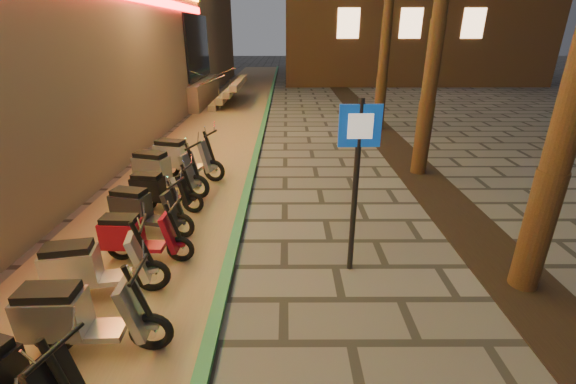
{
  "coord_description": "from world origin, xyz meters",
  "views": [
    {
      "loc": [
        0.04,
        -2.81,
        3.55
      ],
      "look_at": [
        0.06,
        2.8,
        1.2
      ],
      "focal_mm": 24.0,
      "sensor_mm": 36.0,
      "label": 1
    }
  ],
  "objects_px": {
    "scooter_8": "(143,209)",
    "scooter_10": "(163,171)",
    "scooter_5": "(77,317)",
    "scooter_9": "(159,190)",
    "pedestrian_sign": "(357,165)",
    "scooter_6": "(92,267)",
    "scooter_11": "(182,158)",
    "scooter_4": "(5,380)",
    "scooter_7": "(136,236)"
  },
  "relations": [
    {
      "from": "scooter_11",
      "to": "scooter_5",
      "type": "bearing_deg",
      "value": -72.52
    },
    {
      "from": "pedestrian_sign",
      "to": "scooter_9",
      "type": "bearing_deg",
      "value": 147.81
    },
    {
      "from": "scooter_8",
      "to": "scooter_7",
      "type": "bearing_deg",
      "value": -64.32
    },
    {
      "from": "scooter_6",
      "to": "scooter_7",
      "type": "distance_m",
      "value": 1.0
    },
    {
      "from": "scooter_11",
      "to": "scooter_4",
      "type": "bearing_deg",
      "value": -74.99
    },
    {
      "from": "scooter_8",
      "to": "scooter_9",
      "type": "height_order",
      "value": "scooter_8"
    },
    {
      "from": "scooter_10",
      "to": "scooter_9",
      "type": "bearing_deg",
      "value": -62.57
    },
    {
      "from": "scooter_5",
      "to": "scooter_4",
      "type": "bearing_deg",
      "value": -108.14
    },
    {
      "from": "scooter_11",
      "to": "scooter_7",
      "type": "bearing_deg",
      "value": -71.95
    },
    {
      "from": "pedestrian_sign",
      "to": "scooter_10",
      "type": "relative_size",
      "value": 1.48
    },
    {
      "from": "scooter_5",
      "to": "scooter_11",
      "type": "distance_m",
      "value": 5.88
    },
    {
      "from": "pedestrian_sign",
      "to": "scooter_6",
      "type": "xyz_separation_m",
      "value": [
        -3.75,
        -0.71,
        -1.26
      ]
    },
    {
      "from": "pedestrian_sign",
      "to": "scooter_6",
      "type": "height_order",
      "value": "pedestrian_sign"
    },
    {
      "from": "scooter_10",
      "to": "scooter_11",
      "type": "relative_size",
      "value": 0.99
    },
    {
      "from": "scooter_7",
      "to": "pedestrian_sign",
      "type": "bearing_deg",
      "value": -1.52
    },
    {
      "from": "scooter_6",
      "to": "scooter_9",
      "type": "xyz_separation_m",
      "value": [
        0.04,
        2.91,
        -0.04
      ]
    },
    {
      "from": "scooter_5",
      "to": "scooter_9",
      "type": "relative_size",
      "value": 1.11
    },
    {
      "from": "scooter_10",
      "to": "scooter_8",
      "type": "bearing_deg",
      "value": -67.8
    },
    {
      "from": "scooter_5",
      "to": "scooter_11",
      "type": "xyz_separation_m",
      "value": [
        -0.27,
        5.87,
        0.05
      ]
    },
    {
      "from": "scooter_5",
      "to": "scooter_9",
      "type": "bearing_deg",
      "value": 91.88
    },
    {
      "from": "scooter_5",
      "to": "pedestrian_sign",
      "type": "bearing_deg",
      "value": 24.71
    },
    {
      "from": "scooter_7",
      "to": "scooter_10",
      "type": "xyz_separation_m",
      "value": [
        -0.39,
        2.84,
        0.11
      ]
    },
    {
      "from": "scooter_7",
      "to": "scooter_11",
      "type": "xyz_separation_m",
      "value": [
        -0.22,
        3.88,
        0.11
      ]
    },
    {
      "from": "scooter_5",
      "to": "scooter_7",
      "type": "distance_m",
      "value": 1.99
    },
    {
      "from": "scooter_4",
      "to": "scooter_7",
      "type": "relative_size",
      "value": 1.12
    },
    {
      "from": "pedestrian_sign",
      "to": "scooter_11",
      "type": "bearing_deg",
      "value": 130.26
    },
    {
      "from": "scooter_9",
      "to": "scooter_7",
      "type": "bearing_deg",
      "value": -74.72
    },
    {
      "from": "scooter_8",
      "to": "scooter_5",
      "type": "bearing_deg",
      "value": -71.58
    },
    {
      "from": "scooter_4",
      "to": "scooter_8",
      "type": "xyz_separation_m",
      "value": [
        -0.01,
        3.81,
        -0.02
      ]
    },
    {
      "from": "scooter_8",
      "to": "scooter_10",
      "type": "height_order",
      "value": "scooter_10"
    },
    {
      "from": "scooter_6",
      "to": "scooter_11",
      "type": "height_order",
      "value": "scooter_11"
    },
    {
      "from": "scooter_6",
      "to": "scooter_9",
      "type": "bearing_deg",
      "value": 78.1
    },
    {
      "from": "scooter_9",
      "to": "scooter_11",
      "type": "distance_m",
      "value": 1.95
    },
    {
      "from": "scooter_6",
      "to": "scooter_10",
      "type": "xyz_separation_m",
      "value": [
        -0.13,
        3.81,
        0.06
      ]
    },
    {
      "from": "pedestrian_sign",
      "to": "scooter_7",
      "type": "relative_size",
      "value": 1.82
    },
    {
      "from": "pedestrian_sign",
      "to": "scooter_10",
      "type": "bearing_deg",
      "value": 139.84
    },
    {
      "from": "scooter_8",
      "to": "scooter_10",
      "type": "relative_size",
      "value": 0.88
    },
    {
      "from": "scooter_6",
      "to": "scooter_7",
      "type": "xyz_separation_m",
      "value": [
        0.26,
        0.97,
        -0.05
      ]
    },
    {
      "from": "pedestrian_sign",
      "to": "scooter_10",
      "type": "height_order",
      "value": "pedestrian_sign"
    },
    {
      "from": "scooter_6",
      "to": "scooter_11",
      "type": "relative_size",
      "value": 0.9
    },
    {
      "from": "scooter_6",
      "to": "scooter_7",
      "type": "height_order",
      "value": "scooter_6"
    },
    {
      "from": "scooter_7",
      "to": "scooter_9",
      "type": "distance_m",
      "value": 1.95
    },
    {
      "from": "scooter_6",
      "to": "scooter_10",
      "type": "bearing_deg",
      "value": 80.88
    },
    {
      "from": "scooter_10",
      "to": "scooter_5",
      "type": "bearing_deg",
      "value": -68.08
    },
    {
      "from": "scooter_5",
      "to": "scooter_11",
      "type": "relative_size",
      "value": 0.92
    },
    {
      "from": "scooter_5",
      "to": "scooter_9",
      "type": "height_order",
      "value": "scooter_5"
    },
    {
      "from": "scooter_9",
      "to": "scooter_10",
      "type": "xyz_separation_m",
      "value": [
        -0.17,
        0.9,
        0.1
      ]
    },
    {
      "from": "scooter_4",
      "to": "scooter_5",
      "type": "xyz_separation_m",
      "value": [
        0.25,
        0.87,
        0.0
      ]
    },
    {
      "from": "pedestrian_sign",
      "to": "scooter_11",
      "type": "height_order",
      "value": "pedestrian_sign"
    },
    {
      "from": "scooter_6",
      "to": "scooter_9",
      "type": "relative_size",
      "value": 1.08
    }
  ]
}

